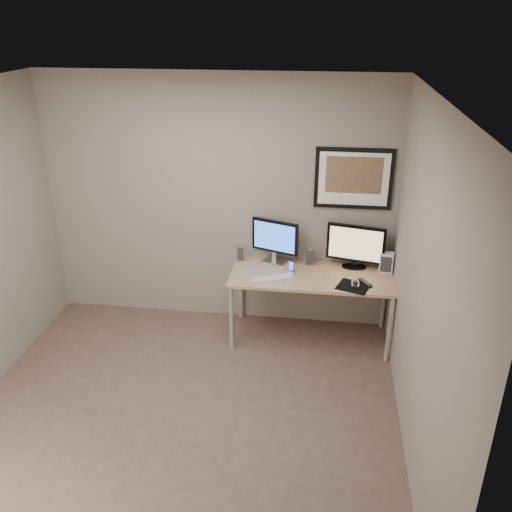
# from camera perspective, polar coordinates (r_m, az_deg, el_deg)

# --- Properties ---
(floor) EXTENTS (3.60, 3.60, 0.00)m
(floor) POSITION_cam_1_polar(r_m,az_deg,el_deg) (4.78, -7.74, -16.34)
(floor) COLOR brown
(floor) RESTS_ON ground
(room) EXTENTS (3.60, 3.60, 3.60)m
(room) POSITION_cam_1_polar(r_m,az_deg,el_deg) (4.32, -7.45, 4.45)
(room) COLOR white
(room) RESTS_ON ground
(desk) EXTENTS (1.60, 0.70, 0.73)m
(desk) POSITION_cam_1_polar(r_m,az_deg,el_deg) (5.40, 5.88, -2.54)
(desk) COLOR #AC8153
(desk) RESTS_ON floor
(framed_art) EXTENTS (0.75, 0.04, 0.60)m
(framed_art) POSITION_cam_1_polar(r_m,az_deg,el_deg) (5.36, 10.24, 8.03)
(framed_art) COLOR black
(framed_art) RESTS_ON room
(monitor_large) EXTENTS (0.48, 0.23, 0.46)m
(monitor_large) POSITION_cam_1_polar(r_m,az_deg,el_deg) (5.49, 2.01, 1.74)
(monitor_large) COLOR #ABABB0
(monitor_large) RESTS_ON desk
(monitor_tv) EXTENTS (0.57, 0.18, 0.45)m
(monitor_tv) POSITION_cam_1_polar(r_m,az_deg,el_deg) (5.46, 10.44, 1.07)
(monitor_tv) COLOR black
(monitor_tv) RESTS_ON desk
(speaker_left) EXTENTS (0.09, 0.09, 0.17)m
(speaker_left) POSITION_cam_1_polar(r_m,az_deg,el_deg) (5.60, -1.71, 0.33)
(speaker_left) COLOR #ABABB0
(speaker_left) RESTS_ON desk
(speaker_right) EXTENTS (0.08, 0.08, 0.19)m
(speaker_right) POSITION_cam_1_polar(r_m,az_deg,el_deg) (5.52, 5.62, -0.00)
(speaker_right) COLOR #ABABB0
(speaker_right) RESTS_ON desk
(phone_dock) EXTENTS (0.08, 0.08, 0.14)m
(phone_dock) POSITION_cam_1_polar(r_m,az_deg,el_deg) (5.35, 3.73, -1.12)
(phone_dock) COLOR black
(phone_dock) RESTS_ON desk
(keyboard) EXTENTS (0.43, 0.26, 0.01)m
(keyboard) POSITION_cam_1_polar(r_m,az_deg,el_deg) (5.25, 1.74, -2.33)
(keyboard) COLOR silver
(keyboard) RESTS_ON desk
(mousepad) EXTENTS (0.36, 0.34, 0.00)m
(mousepad) POSITION_cam_1_polar(r_m,az_deg,el_deg) (5.19, 10.21, -3.17)
(mousepad) COLOR black
(mousepad) RESTS_ON desk
(mouse) EXTENTS (0.07, 0.11, 0.04)m
(mouse) POSITION_cam_1_polar(r_m,az_deg,el_deg) (5.21, 10.42, -2.83)
(mouse) COLOR black
(mouse) RESTS_ON mousepad
(remote) EXTENTS (0.13, 0.18, 0.02)m
(remote) POSITION_cam_1_polar(r_m,az_deg,el_deg) (5.25, 11.43, -2.78)
(remote) COLOR black
(remote) RESTS_ON desk
(fan_unit) EXTENTS (0.15, 0.12, 0.20)m
(fan_unit) POSITION_cam_1_polar(r_m,az_deg,el_deg) (5.50, 13.56, -0.66)
(fan_unit) COLOR silver
(fan_unit) RESTS_ON desk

